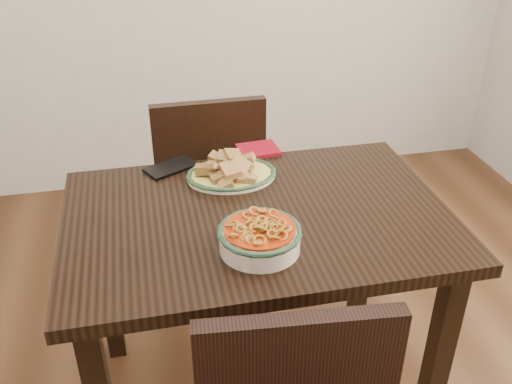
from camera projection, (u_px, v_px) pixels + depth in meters
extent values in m
cube|color=black|center=(257.00, 219.00, 1.66)|extent=(1.11, 0.74, 0.04)
cube|color=black|center=(438.00, 360.00, 1.69)|extent=(0.06, 0.06, 0.71)
cube|color=black|center=(106.00, 279.00, 2.01)|extent=(0.06, 0.06, 0.71)
cube|color=black|center=(363.00, 245.00, 2.19)|extent=(0.06, 0.06, 0.71)
cube|color=black|center=(206.00, 187.00, 2.42)|extent=(0.42, 0.42, 0.04)
cube|color=black|center=(238.00, 207.00, 2.71)|extent=(0.04, 0.04, 0.41)
cube|color=black|center=(166.00, 216.00, 2.64)|extent=(0.04, 0.04, 0.41)
cube|color=black|center=(254.00, 248.00, 2.42)|extent=(0.04, 0.04, 0.41)
cube|color=black|center=(174.00, 259.00, 2.36)|extent=(0.04, 0.04, 0.41)
cube|color=black|center=(210.00, 157.00, 2.14)|extent=(0.42, 0.04, 0.44)
ellipsoid|color=white|center=(231.00, 176.00, 1.83)|extent=(0.28, 0.21, 0.02)
ellipsoid|color=gold|center=(231.00, 174.00, 1.82)|extent=(0.27, 0.20, 0.01)
torus|color=#19371E|center=(231.00, 174.00, 1.82)|extent=(0.22, 0.22, 0.01)
cylinder|color=beige|center=(260.00, 240.00, 1.48)|extent=(0.21, 0.21, 0.06)
torus|color=#183521|center=(260.00, 231.00, 1.47)|extent=(0.22, 0.22, 0.02)
cylinder|color=#972506|center=(260.00, 230.00, 1.47)|extent=(0.19, 0.19, 0.01)
cube|color=black|center=(171.00, 167.00, 1.88)|extent=(0.19, 0.15, 0.01)
cube|color=maroon|center=(258.00, 149.00, 2.00)|extent=(0.15, 0.13, 0.01)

